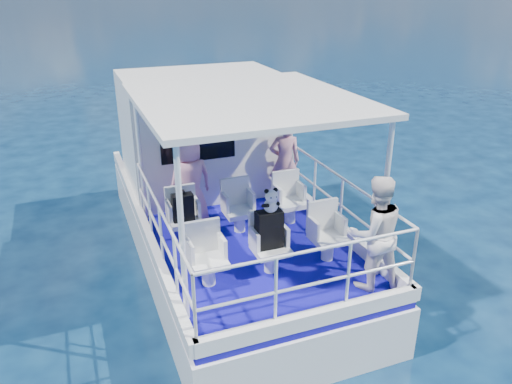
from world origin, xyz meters
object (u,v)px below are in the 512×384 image
passenger_port_fwd (190,181)px  passenger_stbd_aft (375,233)px  backpack_center (269,229)px  panda (271,200)px

passenger_port_fwd → passenger_stbd_aft: (1.74, -2.70, 0.03)m
backpack_center → panda: panda is taller
passenger_stbd_aft → panda: passenger_stbd_aft is taller
passenger_port_fwd → panda: passenger_port_fwd is taller
passenger_stbd_aft → backpack_center: 1.40m
backpack_center → panda: (0.02, -0.02, 0.44)m
passenger_stbd_aft → backpack_center: passenger_stbd_aft is taller
passenger_stbd_aft → panda: bearing=-29.1°
passenger_port_fwd → passenger_stbd_aft: 3.21m
backpack_center → panda: bearing=-46.0°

